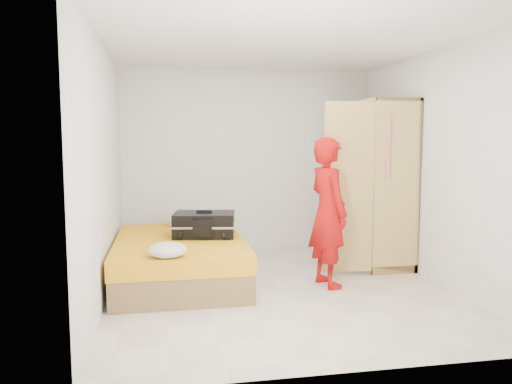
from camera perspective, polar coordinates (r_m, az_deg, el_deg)
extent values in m
plane|color=beige|center=(5.53, 2.66, -10.97)|extent=(4.00, 4.00, 0.00)
plane|color=white|center=(5.37, 2.81, 16.58)|extent=(4.00, 4.00, 0.00)
cube|color=white|center=(7.25, -0.88, 3.56)|extent=(3.60, 0.02, 2.60)
cube|color=white|center=(3.38, 10.47, 0.54)|extent=(3.60, 0.02, 2.60)
cube|color=white|center=(5.19, -17.02, 2.28)|extent=(0.02, 4.00, 2.60)
cube|color=white|center=(5.97, 19.83, 2.65)|extent=(0.02, 4.00, 2.60)
cube|color=olive|center=(5.82, -8.68, -8.62)|extent=(1.40, 2.00, 0.30)
cube|color=yellow|center=(5.76, -8.72, -6.21)|extent=(1.42, 2.02, 0.20)
cube|color=tan|center=(6.76, 15.70, 1.02)|extent=(0.04, 1.20, 2.10)
cube|color=tan|center=(6.12, 15.81, 0.51)|extent=(0.58, 0.04, 2.10)
cube|color=tan|center=(7.18, 11.73, 1.41)|extent=(0.58, 0.04, 2.10)
cube|color=tan|center=(6.64, 13.83, 9.89)|extent=(0.58, 1.20, 0.04)
cube|color=tan|center=(6.81, 13.40, -7.42)|extent=(0.58, 1.20, 0.10)
cube|color=tan|center=(6.82, 10.51, 1.19)|extent=(0.04, 0.59, 2.00)
cube|color=tan|center=(5.94, 10.54, 0.47)|extent=(0.59, 0.10, 2.00)
cylinder|color=#B2B2B7|center=(6.63, 13.80, 8.51)|extent=(0.02, 1.10, 0.02)
imported|color=#B60B0D|center=(5.53, 8.23, -2.30)|extent=(0.50, 0.66, 1.64)
cube|color=black|center=(5.80, -5.93, -3.70)|extent=(0.76, 0.60, 0.27)
cube|color=black|center=(5.78, -5.95, -2.22)|extent=(0.18, 0.08, 0.03)
ellipsoid|color=beige|center=(4.84, -10.06, -6.53)|extent=(0.37, 0.37, 0.14)
cube|color=beige|center=(6.57, -7.64, -3.36)|extent=(0.54, 0.30, 0.09)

